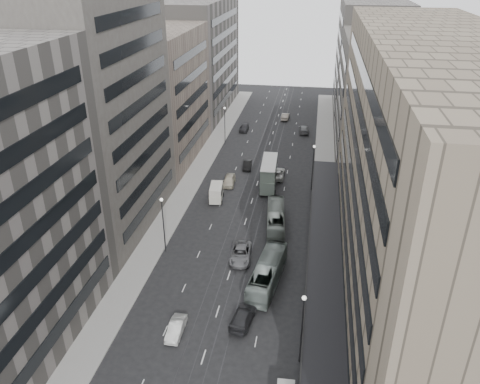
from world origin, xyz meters
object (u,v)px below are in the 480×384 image
Objects in this scene: double_decker at (269,173)px; sedan_2 at (241,254)px; bus_far at (276,218)px; sedan_1 at (176,328)px; panel_van at (216,192)px; bus_near at (267,272)px.

double_decker is 22.97m from sedan_2.
sedan_1 is (-8.42, -24.31, -0.81)m from bus_far.
sedan_2 is at bearing -73.75° from panel_van.
bus_far is at bearing -81.27° from bus_near.
bus_far is 12.75m from panel_van.
sedan_2 reaches higher than sedan_1.
panel_van is at bearing -38.75° from bus_far.
bus_near is 2.73× the size of sedan_1.
bus_near is at bearing -68.91° from panel_van.
bus_far reaches higher than panel_van.
bus_near is 13.93m from bus_far.
double_decker is 38.47m from sedan_1.
bus_near is 27.76m from double_decker.
bus_near is 6.34m from sedan_2.
double_decker reaches higher than panel_van.
sedan_2 is (4.59, 15.11, 0.12)m from sedan_1.
double_decker is at bearing 80.80° from sedan_1.
double_decker is at bearing 83.77° from sedan_2.
panel_van is at bearing 109.76° from sedan_2.
bus_near is at bearing 85.85° from bus_far.
bus_far is 9.99m from sedan_2.
double_decker reaches higher than bus_far.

